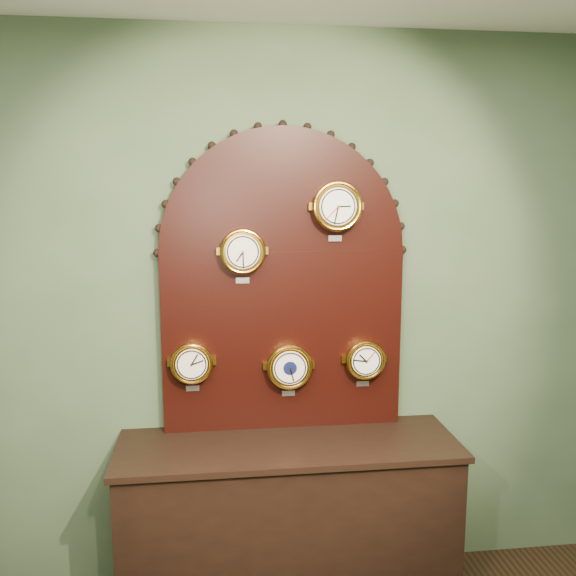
{
  "coord_description": "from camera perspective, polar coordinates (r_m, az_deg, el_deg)",
  "views": [
    {
      "loc": [
        -0.35,
        -0.53,
        2.04
      ],
      "look_at": [
        0.0,
        2.25,
        1.58
      ],
      "focal_mm": 38.27,
      "sensor_mm": 36.0,
      "label": 1
    }
  ],
  "objects": [
    {
      "name": "wall_back",
      "position": [
        3.12,
        -0.57,
        -2.52
      ],
      "size": [
        4.0,
        0.0,
        4.0
      ],
      "primitive_type": "plane",
      "rotation": [
        1.57,
        0.0,
        0.0
      ],
      "color": "#455C3F",
      "rests_on": "ground"
    },
    {
      "name": "shop_counter",
      "position": [
        3.23,
        0.05,
        -21.18
      ],
      "size": [
        1.6,
        0.5,
        0.8
      ],
      "primitive_type": "cube",
      "color": "black",
      "rests_on": "ground_plane"
    },
    {
      "name": "display_board",
      "position": [
        3.03,
        -0.47,
        1.47
      ],
      "size": [
        1.26,
        0.06,
        1.53
      ],
      "color": "black",
      "rests_on": "shop_counter"
    },
    {
      "name": "roman_clock",
      "position": [
        2.93,
        -4.24,
        3.42
      ],
      "size": [
        0.22,
        0.08,
        0.27
      ],
      "color": "gold",
      "rests_on": "display_board"
    },
    {
      "name": "arabic_clock",
      "position": [
        2.97,
        4.56,
        7.57
      ],
      "size": [
        0.24,
        0.08,
        0.29
      ],
      "color": "gold",
      "rests_on": "display_board"
    },
    {
      "name": "hygrometer",
      "position": [
        3.03,
        -8.93,
        -6.88
      ],
      "size": [
        0.2,
        0.08,
        0.26
      ],
      "color": "gold",
      "rests_on": "display_board"
    },
    {
      "name": "barometer",
      "position": [
        3.06,
        0.12,
        -7.29
      ],
      "size": [
        0.23,
        0.08,
        0.28
      ],
      "color": "gold",
      "rests_on": "display_board"
    },
    {
      "name": "tide_clock",
      "position": [
        3.13,
        7.15,
        -6.61
      ],
      "size": [
        0.2,
        0.08,
        0.25
      ],
      "color": "gold",
      "rests_on": "display_board"
    }
  ]
}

